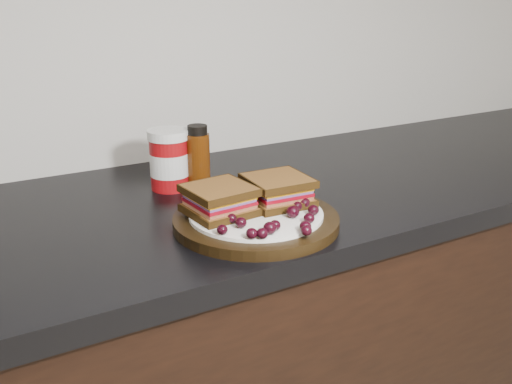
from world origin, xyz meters
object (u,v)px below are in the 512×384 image
sandwich_left (219,200)px  condiment_jar (169,160)px  oil_bottle (198,157)px  plate (256,220)px

sandwich_left → condiment_jar: 0.23m
condiment_jar → oil_bottle: size_ratio=0.93×
sandwich_left → oil_bottle: (0.05, 0.20, 0.02)m
plate → sandwich_left: sandwich_left is taller
sandwich_left → plate: bearing=-30.5°
plate → sandwich_left: bearing=154.6°
sandwich_left → oil_bottle: bearing=70.0°
plate → oil_bottle: 0.23m
plate → oil_bottle: bearing=90.7°
condiment_jar → oil_bottle: (0.05, -0.03, 0.00)m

